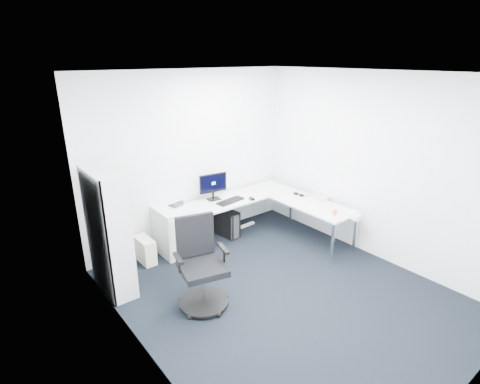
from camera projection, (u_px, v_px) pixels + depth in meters
ground at (282, 293)px, 4.81m from camera, size 4.20×4.20×0.00m
ceiling at (292, 73)px, 3.89m from camera, size 4.20×4.20×0.00m
wall_back at (191, 158)px, 5.89m from camera, size 3.60×0.02×2.70m
wall_left at (141, 239)px, 3.30m from camera, size 0.02×4.20×2.70m
wall_right at (374, 168)px, 5.40m from camera, size 0.02×4.20×2.70m
l_desk at (246, 223)px, 6.05m from camera, size 2.27×1.27×0.66m
drawer_pedestal at (174, 230)px, 5.72m from camera, size 0.48×0.59×0.73m
bookshelf at (109, 232)px, 4.65m from camera, size 0.31×0.80×1.61m
task_chair at (202, 266)px, 4.38m from camera, size 0.75×0.75×1.11m
black_pc_tower at (227, 223)px, 6.29m from camera, size 0.27×0.49×0.45m
beige_pc_tower at (145, 250)px, 5.49m from camera, size 0.18×0.40×0.38m
power_strip at (247, 225)px, 6.70m from camera, size 0.32×0.07×0.04m
monitor at (213, 186)px, 6.03m from camera, size 0.49×0.21×0.45m
black_keyboard at (230, 201)px, 6.01m from camera, size 0.50×0.23×0.02m
mouse at (252, 199)px, 6.09m from camera, size 0.08×0.11×0.03m
desk_phone at (176, 205)px, 5.69m from camera, size 0.22×0.22×0.13m
laptop at (318, 190)px, 6.15m from camera, size 0.37×0.36×0.26m
white_keyboard at (307, 206)px, 5.85m from camera, size 0.17×0.40×0.01m
headphones at (299, 194)px, 6.29m from camera, size 0.13×0.19×0.05m
orange_fruit at (335, 212)px, 5.54m from camera, size 0.07×0.07×0.07m
tissue_box at (354, 216)px, 5.39m from camera, size 0.14×0.22×0.07m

